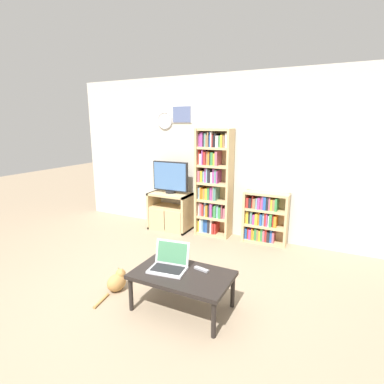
% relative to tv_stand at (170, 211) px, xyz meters
% --- Properties ---
extents(ground_plane, '(18.00, 18.00, 0.00)m').
position_rel_tv_stand_xyz_m(ground_plane, '(0.95, -2.05, -0.33)').
color(ground_plane, gray).
extents(wall_back, '(5.88, 0.09, 2.60)m').
position_rel_tv_stand_xyz_m(wall_back, '(0.95, 0.28, 0.98)').
color(wall_back, beige).
rests_on(wall_back, ground_plane).
extents(tv_stand, '(0.72, 0.43, 0.65)m').
position_rel_tv_stand_xyz_m(tv_stand, '(0.00, 0.00, 0.00)').
color(tv_stand, tan).
rests_on(tv_stand, ground_plane).
extents(television, '(0.66, 0.18, 0.55)m').
position_rel_tv_stand_xyz_m(television, '(-0.00, 0.04, 0.60)').
color(television, black).
rests_on(television, tv_stand).
extents(bookshelf_tall, '(0.58, 0.29, 1.75)m').
position_rel_tv_stand_xyz_m(bookshelf_tall, '(0.76, 0.11, 0.55)').
color(bookshelf_tall, tan).
rests_on(bookshelf_tall, ground_plane).
extents(bookshelf_short, '(0.68, 0.24, 0.81)m').
position_rel_tv_stand_xyz_m(bookshelf_short, '(1.61, 0.13, 0.07)').
color(bookshelf_short, tan).
rests_on(bookshelf_short, ground_plane).
extents(coffee_table, '(0.97, 0.59, 0.39)m').
position_rel_tv_stand_xyz_m(coffee_table, '(1.30, -1.96, 0.02)').
color(coffee_table, black).
rests_on(coffee_table, ground_plane).
extents(laptop, '(0.40, 0.33, 0.27)m').
position_rel_tv_stand_xyz_m(laptop, '(1.14, -1.93, 0.13)').
color(laptop, silver).
rests_on(laptop, coffee_table).
extents(remote_near_laptop, '(0.17, 0.07, 0.02)m').
position_rel_tv_stand_xyz_m(remote_near_laptop, '(1.44, -1.82, 0.07)').
color(remote_near_laptop, '#99999E').
rests_on(remote_near_laptop, coffee_table).
extents(cat, '(0.22, 0.51, 0.25)m').
position_rel_tv_stand_xyz_m(cat, '(0.49, -2.00, -0.22)').
color(cat, '#B78447').
rests_on(cat, ground_plane).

